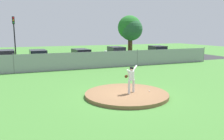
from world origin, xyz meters
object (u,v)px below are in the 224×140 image
(baseball, at_px, (149,91))
(parked_car_navy, at_px, (157,53))
(pitcher_youth, at_px, (131,77))
(parked_car_teal, at_px, (38,58))
(traffic_light_near, at_px, (14,31))
(parked_car_charcoal, at_px, (81,56))
(parked_car_white, at_px, (116,54))
(traffic_cone_orange, at_px, (127,57))
(parked_car_champagne, at_px, (5,59))

(baseball, height_order, parked_car_navy, parked_car_navy)
(pitcher_youth, height_order, parked_car_teal, pitcher_youth)
(baseball, xyz_separation_m, traffic_light_near, (-7.30, 19.06, 3.40))
(parked_car_navy, xyz_separation_m, parked_car_charcoal, (-10.26, 0.20, -0.04))
(baseball, relative_size, parked_car_white, 0.02)
(pitcher_youth, bearing_deg, parked_car_navy, 52.42)
(parked_car_white, bearing_deg, traffic_cone_orange, 35.33)
(parked_car_white, bearing_deg, parked_car_champagne, -178.36)
(parked_car_champagne, bearing_deg, parked_car_charcoal, 2.95)
(traffic_light_near, bearing_deg, pitcher_youth, -71.93)
(parked_car_champagne, relative_size, traffic_light_near, 0.88)
(parked_car_teal, xyz_separation_m, parked_car_white, (9.15, -0.17, 0.06))
(parked_car_white, xyz_separation_m, parked_car_navy, (5.85, -0.14, -0.03))
(baseball, distance_m, traffic_cone_orange, 17.63)
(baseball, bearing_deg, parked_car_teal, 108.52)
(pitcher_youth, height_order, parked_car_navy, pitcher_youth)
(parked_car_charcoal, height_order, traffic_cone_orange, parked_car_charcoal)
(parked_car_teal, height_order, traffic_cone_orange, parked_car_teal)
(pitcher_youth, xyz_separation_m, parked_car_navy, (11.13, 14.46, -0.29))
(parked_car_navy, bearing_deg, baseball, -124.49)
(parked_car_navy, bearing_deg, traffic_light_near, 165.47)
(baseball, bearing_deg, parked_car_champagne, 119.81)
(baseball, relative_size, parked_car_teal, 0.02)
(parked_car_navy, relative_size, traffic_light_near, 0.78)
(pitcher_youth, bearing_deg, parked_car_champagne, 116.52)
(parked_car_white, height_order, parked_car_navy, parked_car_white)
(parked_car_champagne, bearing_deg, pitcher_youth, -63.48)
(baseball, height_order, parked_car_white, parked_car_white)
(baseball, relative_size, parked_car_charcoal, 0.02)
(parked_car_teal, relative_size, parked_car_white, 0.97)
(parked_car_white, height_order, traffic_light_near, traffic_light_near)
(parked_car_teal, bearing_deg, traffic_cone_orange, 7.41)
(parked_car_champagne, distance_m, traffic_light_near, 5.54)
(parked_car_charcoal, xyz_separation_m, traffic_light_near, (-7.05, 4.29, 2.85))
(parked_car_champagne, distance_m, parked_car_white, 12.40)
(parked_car_white, relative_size, traffic_cone_orange, 8.78)
(pitcher_youth, bearing_deg, traffic_light_near, 108.07)
(pitcher_youth, xyz_separation_m, parked_car_white, (5.28, 14.60, -0.26))
(baseball, xyz_separation_m, parked_car_charcoal, (-0.24, 14.77, 0.55))
(parked_car_teal, xyz_separation_m, parked_car_champagne, (-3.24, -0.52, 0.05))
(parked_car_teal, height_order, parked_car_champagne, parked_car_champagne)
(parked_car_teal, relative_size, parked_car_champagne, 1.00)
(pitcher_youth, relative_size, baseball, 21.08)
(traffic_cone_orange, relative_size, traffic_light_near, 0.10)
(parked_car_charcoal, bearing_deg, parked_car_white, -0.73)
(traffic_light_near, bearing_deg, parked_car_navy, -14.53)
(baseball, height_order, traffic_cone_orange, traffic_cone_orange)
(pitcher_youth, height_order, baseball, pitcher_youth)
(traffic_cone_orange, bearing_deg, parked_car_champagne, -172.20)
(parked_car_champagne, relative_size, parked_car_charcoal, 0.99)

